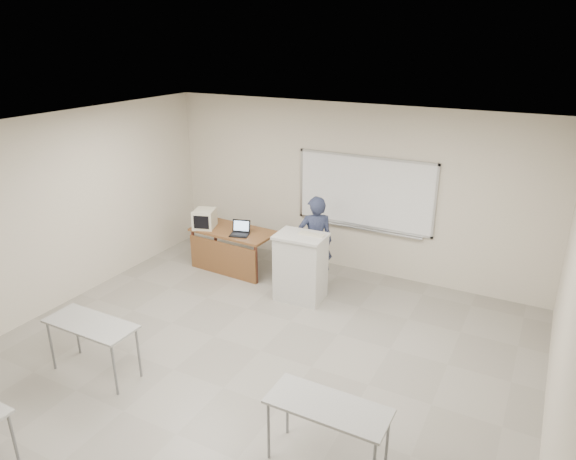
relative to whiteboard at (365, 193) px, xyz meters
The scene contains 10 objects.
floor 4.25m from the whiteboard, 94.32° to the right, with size 7.00×8.00×0.01m, color gray.
whiteboard is the anchor object (origin of this frame).
student_desks 5.39m from the whiteboard, 93.23° to the right, with size 4.40×2.20×0.73m.
instructor_desk 2.54m from the whiteboard, 152.39° to the right, with size 1.52×0.76×0.75m.
podium 1.80m from the whiteboard, 108.81° to the right, with size 0.79×0.58×1.11m.
crt_monitor 2.93m from the whiteboard, 157.26° to the right, with size 0.37×0.42×0.35m.
laptop 2.27m from the whiteboard, 149.16° to the right, with size 0.32×0.30×0.24m.
mouse 2.23m from the whiteboard, 153.77° to the right, with size 0.09×0.06×0.03m, color #A7A8AF.
keyboard 1.47m from the whiteboard, 104.15° to the right, with size 0.41×0.14×0.02m, color beige.
presenter 1.26m from the whiteboard, 117.66° to the right, with size 0.59×0.39×1.61m, color black.
Camera 1 is at (3.14, -4.21, 4.05)m, focal length 32.00 mm.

